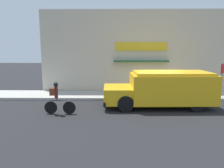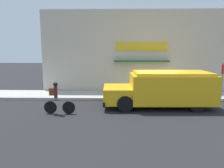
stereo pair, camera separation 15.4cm
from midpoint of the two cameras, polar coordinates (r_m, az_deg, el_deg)
The scene contains 6 objects.
ground_plane at distance 13.99m, azimuth 12.02°, elevation -4.37°, with size 70.00×70.00×0.00m, color #232326.
sidewalk at distance 15.16m, azimuth 11.20°, elevation -2.96°, with size 28.00×2.48×0.16m.
storefront at distance 16.18m, azimuth 10.66°, elevation 8.18°, with size 16.06×0.84×5.98m.
school_bus at distance 12.51m, azimuth 13.56°, elevation -1.13°, with size 6.07×2.91×1.98m.
cyclist at distance 11.23m, azimuth -13.84°, elevation -3.57°, with size 1.58×0.23×1.62m.
stop_sign_post at distance 15.42m, azimuth 27.25°, elevation 2.18°, with size 0.45×0.45×2.18m.
Camera 2 is at (-2.46, -13.36, 3.28)m, focal length 35.00 mm.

